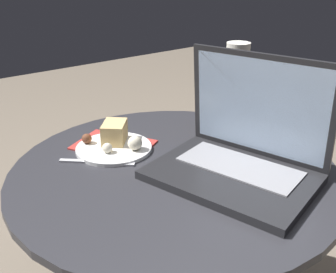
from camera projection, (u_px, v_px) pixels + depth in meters
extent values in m
cylinder|color=#515156|center=(174.00, 256.00, 1.01)|extent=(0.08, 0.08, 0.49)
cylinder|color=#2D2D33|center=(175.00, 170.00, 0.91)|extent=(0.75, 0.75, 0.02)
cube|color=#B7332D|center=(114.00, 145.00, 1.01)|extent=(0.23, 0.21, 0.00)
cube|color=#232326|center=(231.00, 176.00, 0.85)|extent=(0.39, 0.32, 0.02)
cube|color=gray|center=(239.00, 166.00, 0.87)|extent=(0.28, 0.18, 0.00)
cube|color=#232326|center=(259.00, 106.00, 0.88)|extent=(0.34, 0.11, 0.24)
cube|color=silver|center=(258.00, 107.00, 0.87)|extent=(0.31, 0.09, 0.22)
cylinder|color=gold|center=(235.00, 96.00, 1.02)|extent=(0.06, 0.06, 0.22)
cylinder|color=white|center=(238.00, 48.00, 0.97)|extent=(0.06, 0.06, 0.03)
cylinder|color=white|center=(114.00, 148.00, 0.99)|extent=(0.19, 0.19, 0.01)
cube|color=#DBB775|center=(114.00, 132.00, 1.00)|extent=(0.09, 0.09, 0.05)
sphere|color=beige|center=(135.00, 143.00, 0.96)|extent=(0.04, 0.04, 0.04)
sphere|color=beige|center=(107.00, 148.00, 0.95)|extent=(0.02, 0.02, 0.02)
sphere|color=brown|center=(87.00, 139.00, 1.00)|extent=(0.03, 0.03, 0.03)
cube|color=silver|center=(86.00, 161.00, 0.93)|extent=(0.10, 0.10, 0.00)
cube|color=silver|center=(124.00, 163.00, 0.92)|extent=(0.05, 0.06, 0.00)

